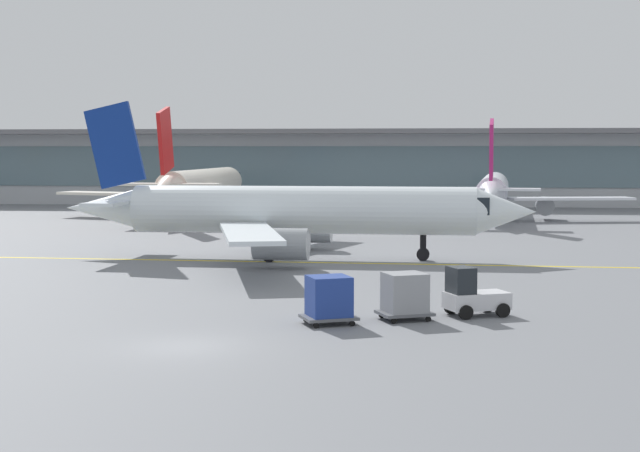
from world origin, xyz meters
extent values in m
plane|color=slate|center=(0.00, 0.00, 0.00)|extent=(400.00, 400.00, 0.00)
cube|color=yellow|center=(0.80, 25.71, 0.00)|extent=(109.95, 4.06, 0.01)
cube|color=#B2B7BC|center=(0.00, 89.49, 4.50)|extent=(177.64, 8.00, 9.00)
cube|color=slate|center=(0.00, 85.41, 4.95)|extent=(170.53, 0.16, 5.04)
cube|color=slate|center=(0.00, 87.99, 9.30)|extent=(184.74, 11.00, 0.60)
cylinder|color=silver|center=(-14.27, 64.44, 3.39)|extent=(3.77, 23.74, 3.29)
cone|color=silver|center=(-13.99, 78.25, 3.39)|extent=(3.20, 4.01, 3.12)
cube|color=black|center=(-14.04, 75.62, 3.80)|extent=(2.63, 3.01, 1.15)
cone|color=silver|center=(-14.57, 49.97, 3.39)|extent=(2.90, 5.32, 2.80)
cube|color=silver|center=(-22.73, 62.67, 2.48)|extent=(13.85, 6.97, 0.27)
cylinder|color=#999EA3|center=(-19.99, 64.07, 1.57)|extent=(2.10, 3.52, 2.03)
cube|color=silver|center=(-5.90, 62.33, 2.48)|extent=(13.88, 6.47, 0.27)
cylinder|color=#999EA3|center=(-8.58, 63.83, 1.57)|extent=(2.10, 3.52, 2.03)
cube|color=red|center=(-14.55, 51.02, 7.84)|extent=(0.44, 4.44, 6.19)
cube|color=silver|center=(-16.96, 51.46, 3.88)|extent=(4.88, 2.42, 0.23)
cube|color=silver|center=(-12.12, 51.36, 3.88)|extent=(4.88, 2.42, 0.23)
cylinder|color=black|center=(-14.10, 72.72, 0.87)|extent=(0.43, 0.43, 1.74)
cylinder|color=black|center=(-14.10, 72.72, 0.44)|extent=(0.55, 0.88, 0.87)
cylinder|color=black|center=(-16.54, 62.55, 0.87)|extent=(0.43, 0.43, 1.74)
cylinder|color=black|center=(-16.54, 62.55, 0.44)|extent=(0.55, 0.88, 0.87)
cylinder|color=black|center=(-12.09, 62.46, 0.87)|extent=(0.43, 0.43, 1.74)
cylinder|color=black|center=(-12.09, 62.46, 0.44)|extent=(0.55, 0.88, 0.87)
cylinder|color=silver|center=(15.69, 65.27, 3.04)|extent=(4.93, 21.46, 2.96)
cone|color=silver|center=(16.85, 77.63, 3.04)|extent=(3.13, 3.79, 2.81)
cube|color=black|center=(16.63, 75.28, 3.41)|extent=(2.54, 2.86, 1.03)
cone|color=silver|center=(14.48, 52.33, 3.04)|extent=(2.94, 4.94, 2.51)
cube|color=silver|center=(8.00, 64.25, 2.23)|extent=(12.35, 7.03, 0.24)
cylinder|color=#999EA3|center=(10.54, 65.32, 1.41)|extent=(2.11, 3.29, 1.83)
cube|color=silver|center=(23.06, 62.84, 2.23)|extent=(12.47, 4.99, 0.24)
cylinder|color=#999EA3|center=(20.76, 64.36, 1.41)|extent=(2.11, 3.29, 1.83)
cube|color=#B21E66|center=(14.57, 53.27, 7.04)|extent=(0.68, 4.00, 5.57)
cube|color=silver|center=(12.43, 53.82, 3.49)|extent=(4.52, 2.48, 0.21)
cube|color=silver|center=(16.76, 53.41, 3.49)|extent=(4.52, 2.48, 0.21)
cylinder|color=black|center=(16.38, 72.69, 0.78)|extent=(0.38, 0.38, 1.56)
cylinder|color=black|center=(16.38, 72.69, 0.39)|extent=(0.55, 0.82, 0.78)
cylinder|color=black|center=(13.54, 63.73, 0.78)|extent=(0.38, 0.38, 1.56)
cylinder|color=black|center=(13.54, 63.73, 0.39)|extent=(0.55, 0.82, 0.78)
cylinder|color=black|center=(17.52, 63.36, 0.78)|extent=(0.38, 0.38, 1.56)
cylinder|color=black|center=(17.52, 63.36, 0.39)|extent=(0.55, 0.82, 0.78)
cylinder|color=white|center=(0.80, 27.71, 3.15)|extent=(22.12, 3.80, 3.06)
cone|color=white|center=(13.64, 27.28, 3.15)|extent=(3.77, 3.03, 2.91)
cube|color=black|center=(11.19, 27.36, 3.53)|extent=(2.83, 2.48, 1.07)
cone|color=white|center=(-12.66, 28.17, 3.15)|extent=(4.98, 2.76, 2.60)
cube|color=white|center=(-0.74, 35.60, 2.31)|extent=(6.63, 12.87, 0.25)
cylinder|color=#999EA3|center=(0.52, 33.03, 1.46)|extent=(3.30, 2.00, 1.89)
cube|color=white|center=(-1.27, 19.95, 2.31)|extent=(5.87, 12.92, 0.25)
cylinder|color=#999EA3|center=(0.17, 22.42, 1.46)|extent=(3.30, 2.00, 1.89)
cube|color=navy|center=(-11.68, 28.13, 7.29)|extent=(4.13, 0.46, 5.76)
cube|color=white|center=(-11.25, 30.37, 3.61)|extent=(2.31, 4.57, 0.22)
cube|color=white|center=(-11.40, 25.87, 3.61)|extent=(2.31, 4.57, 0.22)
cylinder|color=black|center=(8.50, 27.45, 0.81)|extent=(0.40, 0.40, 1.62)
cylinder|color=black|center=(8.50, 27.45, 0.40)|extent=(0.83, 0.52, 0.81)
cylinder|color=black|center=(-0.93, 29.84, 0.81)|extent=(0.40, 0.40, 1.62)
cylinder|color=black|center=(-0.93, 29.84, 0.40)|extent=(0.83, 0.52, 0.81)
cylinder|color=black|center=(-1.07, 25.70, 0.81)|extent=(0.40, 0.40, 1.62)
cylinder|color=black|center=(-1.07, 25.70, 0.40)|extent=(0.83, 0.52, 0.81)
cube|color=silver|center=(10.71, 7.48, 0.65)|extent=(2.94, 2.32, 0.70)
cube|color=#1E2328|center=(10.02, 7.18, 1.55)|extent=(1.32, 1.50, 1.10)
cylinder|color=black|center=(11.21, 8.46, 0.30)|extent=(0.64, 0.44, 0.60)
cylinder|color=black|center=(11.77, 7.18, 0.30)|extent=(0.64, 0.44, 0.60)
cylinder|color=black|center=(9.65, 7.78, 0.30)|extent=(0.64, 0.44, 0.60)
cylinder|color=black|center=(10.21, 6.50, 0.30)|extent=(0.64, 0.44, 0.60)
cube|color=#595B60|center=(7.70, 6.17, 0.28)|extent=(2.56, 2.30, 0.12)
cube|color=gray|center=(7.70, 6.17, 1.14)|extent=(2.07, 2.01, 1.60)
cylinder|color=black|center=(8.11, 7.11, 0.11)|extent=(0.24, 0.18, 0.22)
cylinder|color=black|center=(8.67, 5.83, 0.11)|extent=(0.24, 0.18, 0.22)
cylinder|color=black|center=(6.73, 6.51, 0.11)|extent=(0.24, 0.18, 0.22)
cylinder|color=black|center=(7.29, 5.23, 0.11)|extent=(0.24, 0.18, 0.22)
cube|color=#595B60|center=(4.69, 4.86, 0.28)|extent=(2.56, 2.30, 0.12)
cube|color=navy|center=(4.69, 4.86, 1.14)|extent=(2.07, 2.01, 1.60)
cylinder|color=black|center=(5.10, 5.81, 0.11)|extent=(0.24, 0.18, 0.22)
cylinder|color=black|center=(5.66, 4.52, 0.11)|extent=(0.24, 0.18, 0.22)
cylinder|color=black|center=(3.73, 5.21, 0.11)|extent=(0.24, 0.18, 0.22)
cylinder|color=black|center=(4.28, 3.92, 0.11)|extent=(0.24, 0.18, 0.22)
camera|label=1|loc=(8.31, -32.62, 6.96)|focal=53.33mm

